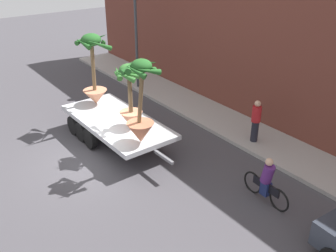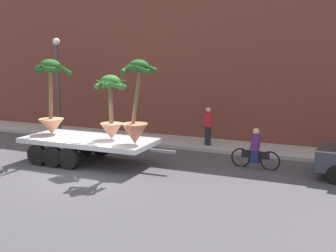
% 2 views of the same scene
% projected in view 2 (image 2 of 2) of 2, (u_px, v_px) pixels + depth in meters
% --- Properties ---
extents(ground_plane, '(60.00, 60.00, 0.00)m').
position_uv_depth(ground_plane, '(83.00, 175.00, 14.44)').
color(ground_plane, '#423F44').
extents(sidewalk, '(24.00, 2.20, 0.15)m').
position_uv_depth(sidewalk, '(157.00, 140.00, 19.92)').
color(sidewalk, '#A39E99').
rests_on(sidewalk, ground).
extents(building_facade, '(24.00, 1.20, 7.31)m').
position_uv_depth(building_facade, '(171.00, 65.00, 20.84)').
color(building_facade, brown).
rests_on(building_facade, ground).
extents(flatbed_trailer, '(6.18, 2.47, 0.98)m').
position_uv_depth(flatbed_trailer, '(85.00, 143.00, 16.03)').
color(flatbed_trailer, '#B7BABF').
rests_on(flatbed_trailer, ground).
extents(potted_palm_rear, '(1.52, 1.42, 3.00)m').
position_uv_depth(potted_palm_rear, '(51.00, 99.00, 16.48)').
color(potted_palm_rear, tan).
rests_on(potted_palm_rear, flatbed_trailer).
extents(potted_palm_middle, '(1.24, 1.22, 3.01)m').
position_uv_depth(potted_palm_middle, '(136.00, 109.00, 14.60)').
color(potted_palm_middle, '#B26647').
rests_on(potted_palm_middle, flatbed_trailer).
extents(potted_palm_front, '(1.37, 1.42, 2.44)m').
position_uv_depth(potted_palm_front, '(111.00, 107.00, 15.46)').
color(potted_palm_front, tan).
rests_on(potted_palm_front, flatbed_trailer).
extents(cyclist, '(1.84, 0.36, 1.54)m').
position_uv_depth(cyclist, '(255.00, 151.00, 15.13)').
color(cyclist, black).
rests_on(cyclist, ground).
extents(pedestrian_near_gate, '(0.36, 0.36, 1.71)m').
position_uv_depth(pedestrian_near_gate, '(208.00, 125.00, 18.32)').
color(pedestrian_near_gate, black).
rests_on(pedestrian_near_gate, sidewalk).
extents(street_lamp, '(0.36, 0.36, 4.83)m').
position_uv_depth(street_lamp, '(58.00, 73.00, 20.73)').
color(street_lamp, '#383D42').
rests_on(street_lamp, sidewalk).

